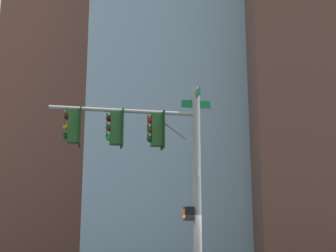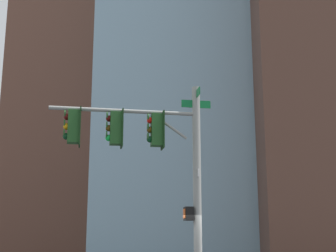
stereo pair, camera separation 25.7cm
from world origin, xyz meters
name	(u,v)px [view 2 (the right image)]	position (x,y,z in m)	size (l,w,h in m)	color
signal_pole_assembly	(152,154)	(-0.86, 1.72, 4.33)	(1.81, 4.81, 6.51)	gray
building_brick_midblock	(250,104)	(48.38, -4.46, 19.64)	(20.22, 14.78, 39.27)	brown
building_glass_tower	(228,15)	(45.70, -1.78, 31.04)	(30.55, 27.65, 62.08)	#8CB2C6
building_brick_farside	(81,109)	(59.88, 21.55, 22.82)	(21.21, 17.30, 45.64)	brown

